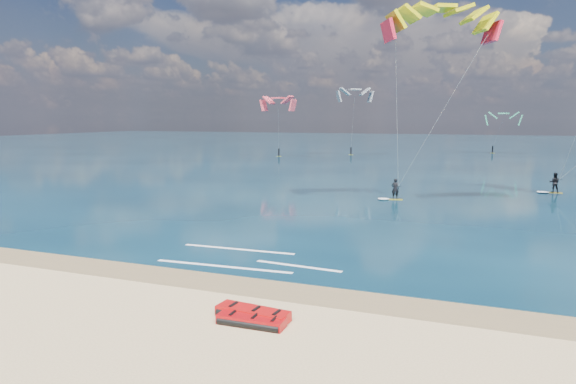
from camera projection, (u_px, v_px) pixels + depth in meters
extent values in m
plane|color=tan|center=(378.00, 181.00, 56.16)|extent=(320.00, 320.00, 0.00)
cube|color=brown|center=(211.00, 281.00, 21.96)|extent=(320.00, 2.40, 0.01)
cube|color=#092131|center=(433.00, 148.00, 115.33)|extent=(320.00, 200.00, 0.04)
cube|color=yellow|center=(395.00, 199.00, 43.44)|extent=(1.37, 0.61, 0.06)
imported|color=black|center=(395.00, 189.00, 43.31)|extent=(0.68, 0.49, 1.76)
cylinder|color=black|center=(398.00, 186.00, 42.90)|extent=(0.54, 0.12, 0.04)
cube|color=gold|center=(554.00, 193.00, 47.32)|extent=(1.45, 0.51, 0.06)
imported|color=black|center=(554.00, 183.00, 47.18)|extent=(0.94, 0.76, 1.82)
cylinder|color=black|center=(559.00, 180.00, 46.73)|extent=(0.58, 0.07, 0.04)
cube|color=white|center=(223.00, 266.00, 23.97)|extent=(6.87, 0.61, 0.01)
cube|color=white|center=(238.00, 249.00, 27.09)|extent=(6.26, 0.47, 0.01)
cube|color=white|center=(298.00, 266.00, 24.01)|extent=(4.33, 0.55, 0.01)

